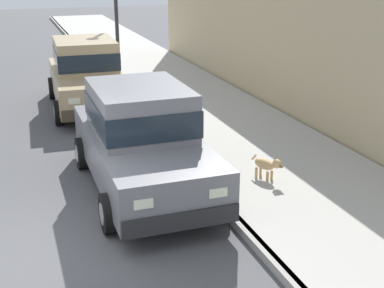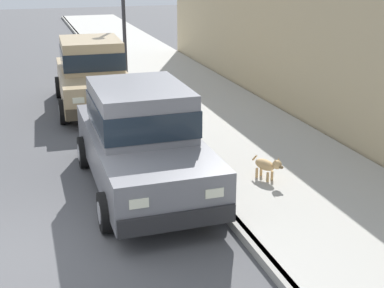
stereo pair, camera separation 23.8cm
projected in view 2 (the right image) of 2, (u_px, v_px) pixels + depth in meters
name	position (u px, v px, depth m)	size (l,w,h in m)	color
ground_plane	(24.00, 258.00, 7.46)	(80.00, 80.00, 0.00)	#4C4C4F
curb	(233.00, 221.00, 8.36)	(0.16, 64.00, 0.14)	gray
sidewalk	(332.00, 206.00, 8.88)	(3.60, 64.00, 0.14)	#A8A59E
car_grey_sedan	(141.00, 137.00, 9.43)	(2.04, 4.60, 1.92)	slate
car_tan_sedan	(92.00, 73.00, 14.69)	(2.16, 4.66, 1.92)	tan
dog_tan	(267.00, 165.00, 9.64)	(0.37, 0.72, 0.49)	tan
fire_hydrant	(173.00, 111.00, 12.90)	(0.34, 0.24, 0.72)	gold
building_facade	(293.00, 39.00, 13.84)	(0.50, 20.00, 4.02)	tan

